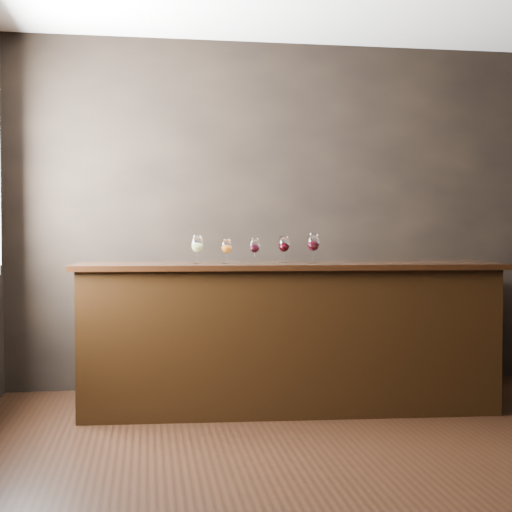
{
  "coord_description": "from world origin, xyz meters",
  "views": [
    {
      "loc": [
        -1.39,
        -3.51,
        1.26
      ],
      "look_at": [
        -0.64,
        1.41,
        1.09
      ],
      "focal_mm": 50.0,
      "sensor_mm": 36.0,
      "label": 1
    }
  ],
  "objects": [
    {
      "name": "bar_counter",
      "position": [
        -0.41,
        1.41,
        0.5
      ],
      "size": [
        2.9,
        0.81,
        1.0
      ],
      "primitive_type": "cube",
      "rotation": [
        0.0,
        0.0,
        -0.07
      ],
      "color": "black",
      "rests_on": "ground"
    },
    {
      "name": "bar_top",
      "position": [
        -0.41,
        1.41,
        1.02
      ],
      "size": [
        3.0,
        0.88,
        0.04
      ],
      "primitive_type": "cube",
      "rotation": [
        0.0,
        0.0,
        -0.07
      ],
      "color": "black",
      "rests_on": "bar_counter"
    },
    {
      "name": "glass_red_a",
      "position": [
        -0.64,
        1.44,
        1.16
      ],
      "size": [
        0.08,
        0.08,
        0.18
      ],
      "color": "white",
      "rests_on": "bar_top"
    },
    {
      "name": "glass_red_c",
      "position": [
        -0.23,
        1.39,
        1.18
      ],
      "size": [
        0.09,
        0.09,
        0.21
      ],
      "color": "white",
      "rests_on": "bar_top"
    },
    {
      "name": "back_bar_shelf",
      "position": [
        0.19,
        2.03,
        0.44
      ],
      "size": [
        2.45,
        0.4,
        0.88
      ],
      "primitive_type": "cube",
      "color": "black",
      "rests_on": "ground"
    },
    {
      "name": "glass_white",
      "position": [
        -1.05,
        1.39,
        1.17
      ],
      "size": [
        0.08,
        0.08,
        0.2
      ],
      "color": "white",
      "rests_on": "bar_top"
    },
    {
      "name": "ground",
      "position": [
        0.0,
        0.0,
        0.0
      ],
      "size": [
        5.0,
        5.0,
        0.0
      ],
      "primitive_type": "plane",
      "color": "black",
      "rests_on": "ground"
    },
    {
      "name": "glass_amber",
      "position": [
        -0.85,
        1.41,
        1.16
      ],
      "size": [
        0.07,
        0.07,
        0.17
      ],
      "color": "white",
      "rests_on": "bar_top"
    },
    {
      "name": "room_shell",
      "position": [
        -0.23,
        0.11,
        1.81
      ],
      "size": [
        5.02,
        4.52,
        2.81
      ],
      "color": "black",
      "rests_on": "ground"
    },
    {
      "name": "glass_red_b",
      "position": [
        -0.44,
        1.43,
        1.17
      ],
      "size": [
        0.08,
        0.08,
        0.19
      ],
      "color": "white",
      "rests_on": "bar_top"
    }
  ]
}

